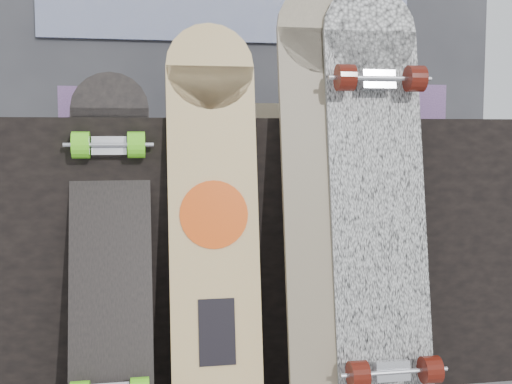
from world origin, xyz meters
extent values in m
cube|color=black|center=(0.00, 0.50, 0.40)|extent=(1.60, 0.60, 0.80)
cube|color=#35343A|center=(0.00, 1.35, 1.10)|extent=(2.40, 0.20, 2.20)
cube|color=navy|center=(0.00, 1.24, 1.30)|extent=(1.60, 0.02, 0.30)
cube|color=#513165|center=(-0.54, 0.53, 0.85)|extent=(0.18, 0.12, 0.10)
cube|color=#513165|center=(0.56, 0.56, 0.86)|extent=(0.14, 0.14, 0.12)
cube|color=#D1B78C|center=(0.11, 0.65, 0.83)|extent=(0.22, 0.10, 0.06)
cube|color=#D0BA8C|center=(-0.20, 0.12, 0.47)|extent=(0.24, 0.18, 0.94)
cylinder|color=#D0BA8C|center=(-0.20, 0.20, 0.94)|extent=(0.24, 0.06, 0.24)
cylinder|color=#FF5210|center=(-0.20, 0.12, 0.55)|extent=(0.18, 0.03, 0.18)
cube|color=black|center=(-0.20, 0.07, 0.25)|extent=(0.10, 0.03, 0.17)
cube|color=#D0B88E|center=(0.11, 0.09, 0.52)|extent=(0.25, 0.21, 1.05)
cylinder|color=#D0B88E|center=(0.11, 0.18, 1.04)|extent=(0.25, 0.06, 0.25)
cube|color=white|center=(0.24, 0.07, 0.52)|extent=(0.26, 0.20, 1.04)
cylinder|color=white|center=(0.24, 0.17, 1.04)|extent=(0.26, 0.06, 0.26)
cube|color=silver|center=(0.24, -0.03, 0.15)|extent=(0.09, 0.04, 0.05)
cylinder|color=#50130B|center=(0.14, -0.05, 0.16)|extent=(0.04, 0.07, 0.07)
cylinder|color=#50130B|center=(0.34, -0.05, 0.16)|extent=(0.05, 0.07, 0.07)
cube|color=silver|center=(0.24, 0.10, 0.90)|extent=(0.09, 0.04, 0.05)
cylinder|color=#50130B|center=(0.14, 0.08, 0.90)|extent=(0.04, 0.07, 0.07)
cylinder|color=#50130B|center=(0.34, 0.08, 0.90)|extent=(0.05, 0.07, 0.07)
cube|color=black|center=(-0.47, 0.14, 0.41)|extent=(0.21, 0.27, 0.83)
cylinder|color=black|center=(-0.47, 0.27, 0.83)|extent=(0.21, 0.08, 0.21)
cube|color=silver|center=(-0.47, 0.19, 0.72)|extent=(0.09, 0.04, 0.06)
cylinder|color=#6DF422|center=(-0.54, 0.17, 0.73)|extent=(0.04, 0.07, 0.07)
cylinder|color=#6DF422|center=(-0.40, 0.17, 0.73)|extent=(0.05, 0.07, 0.07)
camera|label=1|loc=(-0.38, -1.54, 0.76)|focal=45.00mm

